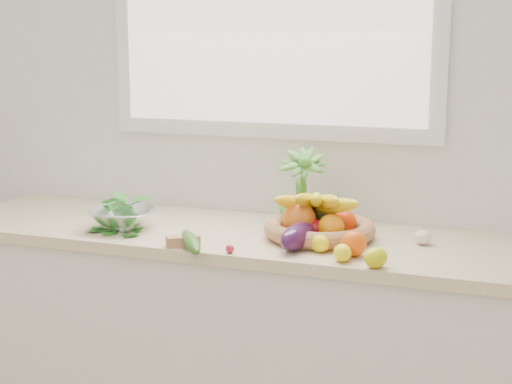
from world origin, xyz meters
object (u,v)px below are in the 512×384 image
(colander_with_spinach, at_px, (123,213))
(cucumber, at_px, (191,242))
(apple, at_px, (316,230))
(fruit_basket, at_px, (319,223))
(potted_herb, at_px, (301,192))
(eggplant, at_px, (298,236))

(colander_with_spinach, bearing_deg, cucumber, -25.19)
(apple, bearing_deg, colander_with_spinach, -172.06)
(apple, relative_size, cucumber, 0.26)
(apple, distance_m, fruit_basket, 0.03)
(colander_with_spinach, bearing_deg, apple, 7.94)
(fruit_basket, bearing_deg, potted_herb, 133.94)
(potted_herb, xyz_separation_m, fruit_basket, (0.09, -0.10, -0.08))
(cucumber, bearing_deg, colander_with_spinach, 154.81)
(potted_herb, bearing_deg, cucumber, -124.65)
(apple, height_order, fruit_basket, fruit_basket)
(fruit_basket, bearing_deg, cucumber, -141.56)
(apple, xyz_separation_m, colander_with_spinach, (-0.69, -0.10, 0.03))
(potted_herb, bearing_deg, colander_with_spinach, -160.06)
(colander_with_spinach, bearing_deg, eggplant, -3.09)
(apple, bearing_deg, cucumber, -143.94)
(apple, relative_size, eggplant, 0.33)
(eggplant, bearing_deg, fruit_basket, 80.39)
(potted_herb, bearing_deg, apple, -53.20)
(apple, distance_m, cucumber, 0.43)
(eggplant, bearing_deg, apple, 79.56)
(apple, height_order, eggplant, eggplant)
(apple, xyz_separation_m, cucumber, (-0.35, -0.26, -0.01))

